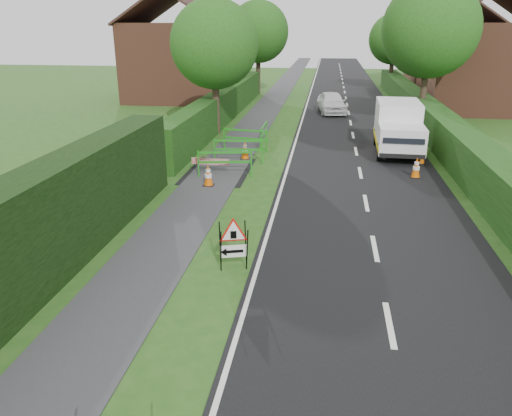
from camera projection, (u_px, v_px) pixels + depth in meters
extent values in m
plane|color=#204D16|center=(254.00, 345.00, 9.00)|extent=(120.00, 120.00, 0.00)
cube|color=black|center=(345.00, 94.00, 41.16)|extent=(6.00, 90.00, 0.02)
cube|color=#2D2D30|center=(279.00, 93.00, 41.89)|extent=(2.00, 90.00, 0.02)
cube|color=#14380F|center=(225.00, 120.00, 30.08)|extent=(1.00, 24.00, 1.80)
cube|color=#14380F|center=(443.00, 149.00, 23.00)|extent=(1.20, 50.00, 1.50)
cube|color=brown|center=(179.00, 62.00, 37.21)|extent=(7.00, 7.00, 5.50)
cube|color=#331E19|center=(153.00, 7.00, 36.11)|extent=(4.00, 7.40, 2.58)
cube|color=#331E19|center=(200.00, 7.00, 35.65)|extent=(4.00, 7.40, 2.58)
cube|color=brown|center=(482.00, 68.00, 32.59)|extent=(7.00, 7.00, 5.50)
cube|color=#331E19|center=(462.00, 4.00, 31.48)|extent=(4.00, 7.40, 2.58)
cube|color=brown|center=(450.00, 55.00, 45.45)|extent=(7.00, 7.00, 5.50)
cube|color=#331E19|center=(436.00, 10.00, 44.35)|extent=(4.00, 7.40, 2.58)
cube|color=#331E19|center=(477.00, 10.00, 43.89)|extent=(4.00, 7.40, 2.58)
cylinder|color=#2D2116|center=(216.00, 109.00, 25.86)|extent=(0.36, 0.36, 2.62)
sphere|color=#1C4512|center=(214.00, 44.00, 24.75)|extent=(4.40, 4.40, 4.40)
cylinder|color=#2D2116|center=(422.00, 99.00, 28.06)|extent=(0.36, 0.36, 2.97)
sphere|color=#1C4512|center=(430.00, 29.00, 26.78)|extent=(5.20, 5.20, 5.20)
cylinder|color=#2D2116|center=(258.00, 76.00, 40.68)|extent=(0.36, 0.36, 2.80)
sphere|color=#1C4512|center=(258.00, 32.00, 39.49)|extent=(4.80, 4.80, 4.80)
cylinder|color=#2D2116|center=(391.00, 76.00, 43.01)|extent=(0.36, 0.36, 2.45)
sphere|color=#1C4512|center=(394.00, 39.00, 41.96)|extent=(4.20, 4.20, 4.20)
cylinder|color=black|center=(221.00, 251.00, 11.37)|extent=(0.12, 0.34, 1.12)
cylinder|color=black|center=(220.00, 246.00, 11.63)|extent=(0.12, 0.34, 1.12)
cylinder|color=black|center=(247.00, 250.00, 11.45)|extent=(0.12, 0.34, 1.12)
cylinder|color=black|center=(246.00, 245.00, 11.71)|extent=(0.12, 0.34, 1.12)
cube|color=white|center=(234.00, 251.00, 11.55)|extent=(0.60, 0.19, 0.30)
cube|color=black|center=(234.00, 251.00, 11.53)|extent=(0.43, 0.13, 0.07)
cone|color=black|center=(223.00, 252.00, 11.50)|extent=(0.18, 0.21, 0.18)
cube|color=black|center=(233.00, 235.00, 11.38)|extent=(0.14, 0.05, 0.18)
cube|color=silver|center=(397.00, 121.00, 22.73)|extent=(1.95, 3.05, 1.79)
cube|color=silver|center=(401.00, 139.00, 20.76)|extent=(1.92, 1.99, 1.09)
cube|color=black|center=(404.00, 137.00, 19.81)|extent=(1.64, 0.27, 0.50)
cube|color=yellow|center=(376.00, 140.00, 22.33)|extent=(0.18, 4.58, 0.22)
cube|color=yellow|center=(419.00, 141.00, 22.02)|extent=(0.18, 4.58, 0.22)
cube|color=black|center=(402.00, 156.00, 20.08)|extent=(1.82, 0.17, 0.19)
cylinder|color=black|center=(380.00, 152.00, 21.05)|extent=(0.25, 0.75, 0.74)
cylinder|color=black|center=(420.00, 153.00, 20.77)|extent=(0.25, 0.75, 0.74)
cylinder|color=black|center=(376.00, 137.00, 23.80)|extent=(0.25, 0.75, 0.74)
cylinder|color=black|center=(412.00, 138.00, 23.53)|extent=(0.25, 0.75, 0.74)
cube|color=black|center=(415.00, 177.00, 18.77)|extent=(0.38, 0.38, 0.04)
cone|color=#DF5B07|center=(416.00, 167.00, 18.63)|extent=(0.32, 0.32, 0.75)
cylinder|color=white|center=(416.00, 168.00, 18.65)|extent=(0.25, 0.25, 0.14)
cylinder|color=white|center=(417.00, 163.00, 18.58)|extent=(0.17, 0.17, 0.10)
cube|color=black|center=(420.00, 163.00, 20.64)|extent=(0.38, 0.38, 0.04)
cone|color=#DF5B07|center=(422.00, 154.00, 20.50)|extent=(0.32, 0.32, 0.75)
cylinder|color=white|center=(421.00, 155.00, 20.52)|extent=(0.25, 0.25, 0.14)
cylinder|color=white|center=(422.00, 150.00, 20.45)|extent=(0.17, 0.17, 0.10)
cube|color=black|center=(406.00, 146.00, 23.56)|extent=(0.38, 0.38, 0.04)
cone|color=#DF5B07|center=(407.00, 138.00, 23.42)|extent=(0.32, 0.32, 0.75)
cylinder|color=white|center=(407.00, 138.00, 23.44)|extent=(0.25, 0.25, 0.14)
cylinder|color=white|center=(408.00, 135.00, 23.37)|extent=(0.17, 0.17, 0.10)
cube|color=black|center=(209.00, 185.00, 17.83)|extent=(0.38, 0.38, 0.04)
cone|color=#DF5B07|center=(208.00, 175.00, 17.70)|extent=(0.32, 0.32, 0.75)
cylinder|color=white|center=(208.00, 176.00, 17.71)|extent=(0.25, 0.25, 0.14)
cylinder|color=white|center=(208.00, 171.00, 17.64)|extent=(0.17, 0.17, 0.10)
cube|color=black|center=(245.00, 159.00, 21.34)|extent=(0.38, 0.38, 0.04)
cone|color=#DF5B07|center=(245.00, 150.00, 21.20)|extent=(0.32, 0.32, 0.75)
cylinder|color=white|center=(245.00, 151.00, 21.21)|extent=(0.25, 0.25, 0.14)
cylinder|color=white|center=(245.00, 146.00, 21.15)|extent=(0.17, 0.17, 0.10)
cube|color=#1B7D16|center=(198.00, 164.00, 18.77)|extent=(0.06, 0.06, 1.00)
cube|color=#1B7D16|center=(251.00, 163.00, 18.85)|extent=(0.06, 0.06, 1.00)
cube|color=#1B7D16|center=(225.00, 152.00, 18.67)|extent=(1.98, 0.41, 0.08)
cube|color=#1B7D16|center=(225.00, 162.00, 18.80)|extent=(1.98, 0.41, 0.08)
cube|color=#1B7D16|center=(199.00, 176.00, 18.94)|extent=(0.12, 0.36, 0.04)
cube|color=#1B7D16|center=(251.00, 175.00, 19.02)|extent=(0.12, 0.36, 0.04)
cube|color=#1B7D16|center=(214.00, 150.00, 20.71)|extent=(0.05, 0.05, 1.00)
cube|color=#1B7D16|center=(263.00, 151.00, 20.63)|extent=(0.05, 0.05, 1.00)
cube|color=#1B7D16|center=(238.00, 141.00, 20.52)|extent=(2.00, 0.25, 0.08)
cube|color=#1B7D16|center=(238.00, 150.00, 20.65)|extent=(2.00, 0.25, 0.08)
cube|color=#1B7D16|center=(215.00, 162.00, 20.88)|extent=(0.09, 0.35, 0.04)
cube|color=#1B7D16|center=(262.00, 162.00, 20.80)|extent=(0.09, 0.35, 0.04)
cube|color=#1B7D16|center=(224.00, 138.00, 22.93)|extent=(0.06, 0.06, 1.00)
cube|color=#1B7D16|center=(266.00, 141.00, 22.41)|extent=(0.06, 0.06, 1.00)
cube|color=#1B7D16|center=(245.00, 130.00, 22.52)|extent=(1.99, 0.32, 0.08)
cube|color=#1B7D16|center=(245.00, 138.00, 22.65)|extent=(1.99, 0.32, 0.08)
cube|color=#1B7D16|center=(224.00, 148.00, 23.09)|extent=(0.11, 0.35, 0.04)
cube|color=#1B7D16|center=(266.00, 151.00, 22.58)|extent=(0.11, 0.35, 0.04)
cube|color=#1B7D16|center=(261.00, 140.00, 22.65)|extent=(0.05, 0.05, 1.00)
cube|color=#1B7D16|center=(266.00, 131.00, 24.50)|extent=(0.05, 0.05, 1.00)
cube|color=#1B7D16|center=(264.00, 126.00, 23.43)|extent=(0.07, 2.00, 0.08)
cube|color=#1B7D16|center=(264.00, 134.00, 23.56)|extent=(0.07, 2.00, 0.08)
cube|color=#1B7D16|center=(261.00, 150.00, 22.81)|extent=(0.35, 0.06, 0.04)
cube|color=#1B7D16|center=(266.00, 140.00, 24.67)|extent=(0.35, 0.06, 0.04)
cube|color=red|center=(211.00, 173.00, 19.40)|extent=(1.50, 0.15, 0.25)
imported|color=silver|center=(332.00, 102.00, 32.12)|extent=(2.14, 4.14, 1.35)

